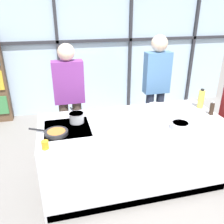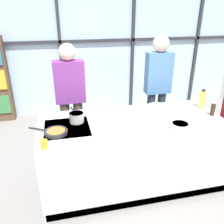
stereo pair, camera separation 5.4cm
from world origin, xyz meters
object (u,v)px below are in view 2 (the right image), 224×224
(oil_bottle, at_px, (202,100))
(pepper_grinder, at_px, (213,109))
(spectator_far_left, at_px, (70,94))
(white_plate, at_px, (157,106))
(juice_glass_near, at_px, (44,144))
(frying_pan, at_px, (55,132))
(mixing_bowl, at_px, (180,126))
(spectator_center_left, at_px, (158,84))
(saucepan, at_px, (76,117))

(oil_bottle, relative_size, pepper_grinder, 1.46)
(spectator_far_left, distance_m, white_plate, 1.30)
(juice_glass_near, bearing_deg, frying_pan, 68.27)
(frying_pan, xyz_separation_m, mixing_bowl, (1.40, -0.20, 0.02))
(spectator_center_left, bearing_deg, saucepan, 29.73)
(spectator_center_left, height_order, white_plate, spectator_center_left)
(spectator_far_left, xyz_separation_m, saucepan, (0.02, -0.79, -0.02))
(spectator_far_left, relative_size, saucepan, 5.19)
(spectator_center_left, height_order, oil_bottle, spectator_center_left)
(frying_pan, height_order, juice_glass_near, juice_glass_near)
(saucepan, distance_m, juice_glass_near, 0.64)
(spectator_far_left, xyz_separation_m, oil_bottle, (1.74, -0.74, 0.04))
(white_plate, xyz_separation_m, mixing_bowl, (-0.01, -0.69, 0.03))
(saucepan, relative_size, pepper_grinder, 1.78)
(frying_pan, distance_m, oil_bottle, 2.00)
(mixing_bowl, relative_size, juice_glass_near, 2.51)
(spectator_far_left, bearing_deg, pepper_grinder, 150.80)
(oil_bottle, relative_size, juice_glass_near, 3.12)
(oil_bottle, height_order, juice_glass_near, oil_bottle)
(spectator_far_left, bearing_deg, mixing_bowl, 133.17)
(spectator_center_left, relative_size, saucepan, 5.42)
(white_plate, distance_m, pepper_grinder, 0.73)
(white_plate, bearing_deg, pepper_grinder, -36.84)
(saucepan, distance_m, pepper_grinder, 1.74)
(frying_pan, distance_m, white_plate, 1.49)
(spectator_far_left, bearing_deg, spectator_center_left, -180.00)
(pepper_grinder, bearing_deg, oil_bottle, 92.40)
(frying_pan, bearing_deg, mixing_bowl, -8.32)
(oil_bottle, distance_m, pepper_grinder, 0.24)
(spectator_center_left, height_order, pepper_grinder, spectator_center_left)
(white_plate, relative_size, juice_glass_near, 2.87)
(saucepan, relative_size, mixing_bowl, 1.51)
(saucepan, relative_size, juice_glass_near, 3.80)
(frying_pan, height_order, white_plate, frying_pan)
(oil_bottle, bearing_deg, spectator_center_left, 114.75)
(white_plate, distance_m, juice_glass_near, 1.70)
(frying_pan, bearing_deg, saucepan, 44.21)
(oil_bottle, bearing_deg, mixing_bowl, -139.26)
(frying_pan, bearing_deg, spectator_far_left, 77.32)
(spectator_far_left, relative_size, white_plate, 6.86)
(spectator_far_left, bearing_deg, oil_bottle, 156.97)
(pepper_grinder, relative_size, juice_glass_near, 2.13)
(white_plate, relative_size, oil_bottle, 0.92)
(spectator_far_left, height_order, oil_bottle, spectator_far_left)
(spectator_center_left, xyz_separation_m, white_plate, (-0.23, -0.55, -0.15))
(saucepan, height_order, juice_glass_near, saucepan)
(spectator_far_left, height_order, mixing_bowl, spectator_far_left)
(spectator_far_left, relative_size, oil_bottle, 6.33)
(frying_pan, height_order, pepper_grinder, pepper_grinder)
(spectator_center_left, relative_size, frying_pan, 4.20)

